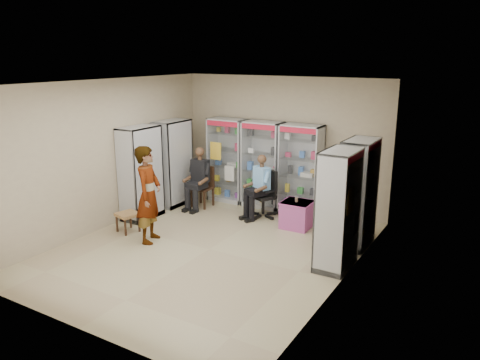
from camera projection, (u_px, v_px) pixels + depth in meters
The scene contains 18 objects.
floor at pixel (209, 249), 8.59m from camera, with size 6.00×6.00×0.00m, color tan.
room_shell at pixel (207, 144), 8.08m from camera, with size 5.02×6.02×3.01m.
cabinet_back_left at pixel (228, 160), 11.24m from camera, with size 0.90×0.50×2.00m, color #A5A7AC.
cabinet_back_mid at pixel (263, 165), 10.77m from camera, with size 0.90×0.50×2.00m, color #A4A7AB.
cabinet_back_right at pixel (301, 170), 10.30m from camera, with size 0.90×0.50×2.00m, color #AAADB1.
cabinet_right_far at pixel (358, 193), 8.56m from camera, with size 0.50×0.90×2.00m, color #BABCC2.
cabinet_right_near at pixel (338, 210), 7.65m from camera, with size 0.50×0.90×2.00m, color silver.
cabinet_left_far at pixel (173, 163), 10.92m from camera, with size 0.50×0.90×2.00m, color silver.
cabinet_left_near at pixel (141, 173), 10.01m from camera, with size 0.50×0.90×2.00m, color silver.
wooden_chair at pixel (202, 187), 10.89m from camera, with size 0.42×0.42×0.94m, color #311F13.
seated_customer at pixel (201, 179), 10.80m from camera, with size 0.44×0.60×1.34m, color black, non-canonical shape.
office_chair at pixel (263, 194), 10.21m from camera, with size 0.56×0.56×1.03m, color black.
seated_shopkeeper at pixel (262, 188), 10.13m from camera, with size 0.43×0.60×1.31m, color #75C1E8, non-canonical shape.
pink_trunk at pixel (297, 215), 9.61m from camera, with size 0.57×0.55×0.55m, color #C14D91.
tea_glass at pixel (297, 200), 9.52m from camera, with size 0.07×0.07×0.10m, color #562507.
woven_stool_a at pixel (329, 240), 8.52m from camera, with size 0.40×0.40×0.40m, color #A48045.
woven_stool_b at pixel (128, 222), 9.39m from camera, with size 0.39×0.39×0.39m, color olive.
standing_man at pixel (149, 195), 8.75m from camera, with size 0.67×0.44×1.85m, color gray.
Camera 1 is at (4.55, -6.56, 3.47)m, focal length 35.00 mm.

